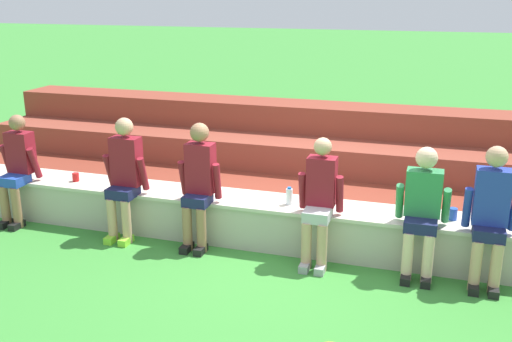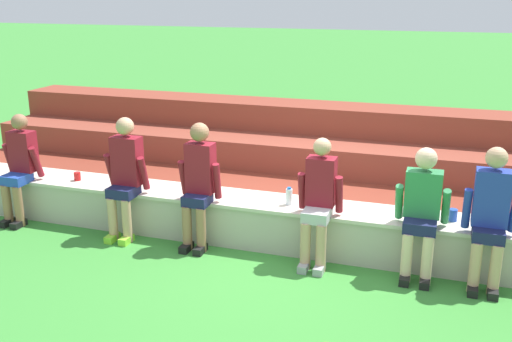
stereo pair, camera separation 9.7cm
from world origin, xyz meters
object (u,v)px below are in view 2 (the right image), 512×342
object	(u,v)px
person_left_of_center	(125,174)
person_right_of_center	(319,200)
plastic_cup_right_end	(453,215)
person_center	(199,182)
water_bottle_mid_right	(289,197)
plastic_cup_middle	(16,168)
plastic_cup_left_end	(77,176)
person_rightmost_edge	(490,215)
person_far_left	(19,165)
person_far_right	(422,209)

from	to	relation	value
person_left_of_center	person_right_of_center	size ratio (longest dim) A/B	1.05
plastic_cup_right_end	person_center	bearing A→B (deg)	-173.30
water_bottle_mid_right	plastic_cup_middle	bearing A→B (deg)	179.03
plastic_cup_left_end	water_bottle_mid_right	bearing A→B (deg)	-0.19
person_right_of_center	person_rightmost_edge	xyz separation A→B (m)	(1.71, -0.01, 0.04)
water_bottle_mid_right	plastic_cup_right_end	distance (m)	1.77
person_right_of_center	plastic_cup_right_end	distance (m)	1.42
person_far_left	person_far_right	xyz separation A→B (m)	(4.94, 0.00, 0.01)
person_far_right	person_rightmost_edge	world-z (taller)	person_rightmost_edge
person_center	water_bottle_mid_right	size ratio (longest dim) A/B	7.00
person_far_left	person_rightmost_edge	distance (m)	5.59
person_right_of_center	plastic_cup_right_end	xyz separation A→B (m)	(1.37, 0.34, -0.13)
person_right_of_center	water_bottle_mid_right	bearing A→B (deg)	146.36
plastic_cup_left_end	plastic_cup_middle	xyz separation A→B (m)	(-1.00, 0.06, 0.00)
person_left_of_center	water_bottle_mid_right	xyz separation A→B (m)	(1.95, 0.26, -0.15)
person_far_left	plastic_cup_right_end	distance (m)	5.26
plastic_cup_right_end	plastic_cup_left_end	bearing A→B (deg)	-179.21
person_far_right	plastic_cup_left_end	distance (m)	4.28
person_rightmost_edge	plastic_cup_right_end	xyz separation A→B (m)	(-0.33, 0.34, -0.17)
person_left_of_center	water_bottle_mid_right	world-z (taller)	person_left_of_center
person_far_left	person_rightmost_edge	bearing A→B (deg)	-0.37
plastic_cup_middle	water_bottle_mid_right	bearing A→B (deg)	-0.97
person_rightmost_edge	person_left_of_center	bearing A→B (deg)	179.82
plastic_cup_middle	person_right_of_center	bearing A→B (deg)	-4.47
person_rightmost_edge	water_bottle_mid_right	distance (m)	2.13
person_right_of_center	plastic_cup_middle	distance (m)	4.22
person_far_left	person_far_right	size ratio (longest dim) A/B	1.01
person_far_left	person_left_of_center	bearing A→B (deg)	-0.88
person_far_right	person_rightmost_edge	distance (m)	0.65
person_left_of_center	person_far_left	bearing A→B (deg)	179.12
person_left_of_center	person_rightmost_edge	distance (m)	4.05
person_center	plastic_cup_right_end	world-z (taller)	person_center
person_left_of_center	person_right_of_center	xyz separation A→B (m)	(2.34, -0.01, -0.05)
person_rightmost_edge	person_far_right	bearing A→B (deg)	176.75
person_center	person_right_of_center	world-z (taller)	person_center
plastic_cup_right_end	plastic_cup_middle	xyz separation A→B (m)	(-5.58, -0.01, -0.01)
plastic_cup_left_end	person_far_left	bearing A→B (deg)	-160.09
person_left_of_center	person_rightmost_edge	size ratio (longest dim) A/B	1.01
person_left_of_center	water_bottle_mid_right	size ratio (longest dim) A/B	6.99
water_bottle_mid_right	plastic_cup_right_end	xyz separation A→B (m)	(1.77, 0.07, -0.03)
person_far_left	person_center	xyz separation A→B (m)	(2.48, -0.02, 0.04)
person_left_of_center	plastic_cup_left_end	bearing A→B (deg)	162.77
person_right_of_center	water_bottle_mid_right	world-z (taller)	person_right_of_center
water_bottle_mid_right	plastic_cup_left_end	world-z (taller)	water_bottle_mid_right
person_left_of_center	person_rightmost_edge	bearing A→B (deg)	-0.18
person_rightmost_edge	plastic_cup_middle	size ratio (longest dim) A/B	12.87
person_center	plastic_cup_left_end	world-z (taller)	person_center
person_left_of_center	plastic_cup_right_end	world-z (taller)	person_left_of_center
person_rightmost_edge	plastic_cup_middle	distance (m)	5.93
water_bottle_mid_right	person_far_right	bearing A→B (deg)	-9.14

